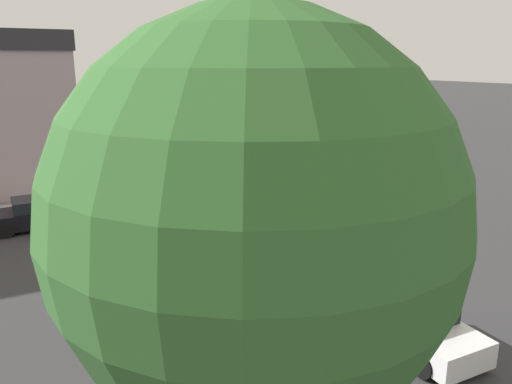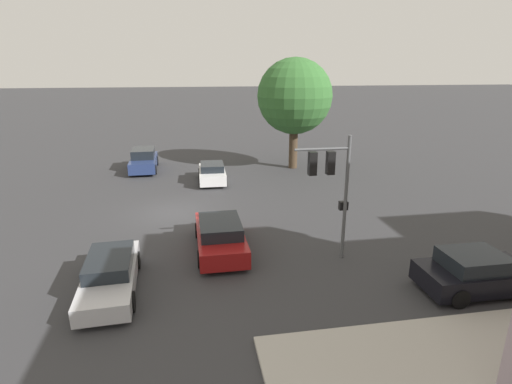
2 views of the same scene
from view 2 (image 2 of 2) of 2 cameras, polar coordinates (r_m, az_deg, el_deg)
ground_plane at (r=22.31m, az=-11.66°, el=-2.83°), size 300.00×300.00×0.00m
street_tree at (r=30.85m, az=5.54°, el=13.41°), size 5.64×5.64×8.33m
traffic_signal at (r=15.82m, az=10.54°, el=2.22°), size 0.56×2.33×5.11m
crossing_car_0 at (r=31.90m, az=-15.74°, el=4.40°), size 4.75×2.06×1.63m
crossing_car_1 at (r=17.25m, az=-5.15°, el=-6.21°), size 4.76×2.07×1.42m
crossing_car_2 at (r=27.61m, az=-6.28°, el=2.74°), size 3.98×1.94×1.33m
crossing_car_3 at (r=15.23m, az=-20.10°, el=-10.94°), size 4.86×2.00×1.26m
parked_car_0 at (r=16.21m, az=28.78°, el=-10.08°), size 2.04×3.90×1.43m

